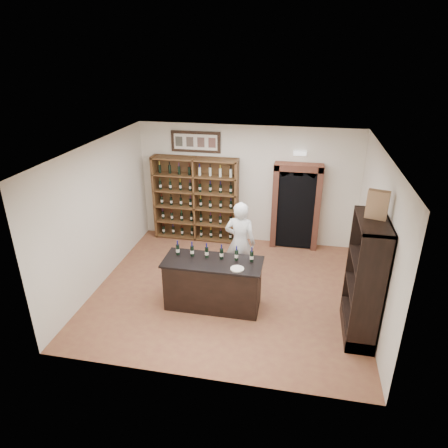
{
  "coord_description": "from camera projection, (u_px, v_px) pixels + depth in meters",
  "views": [
    {
      "loc": [
        1.28,
        -7.01,
        4.69
      ],
      "look_at": [
        -0.16,
        0.3,
        1.38
      ],
      "focal_mm": 32.0,
      "sensor_mm": 36.0,
      "label": 1
    }
  ],
  "objects": [
    {
      "name": "side_cabinet",
      "position": [
        363.0,
        297.0,
        6.86
      ],
      "size": [
        0.48,
        1.2,
        2.2
      ],
      "color": "black",
      "rests_on": "ground"
    },
    {
      "name": "wall_right",
      "position": [
        376.0,
        237.0,
        7.32
      ],
      "size": [
        0.04,
        5.0,
        3.0
      ],
      "primitive_type": "cube",
      "color": "silver",
      "rests_on": "ground"
    },
    {
      "name": "wall_back",
      "position": [
        247.0,
        185.0,
        10.05
      ],
      "size": [
        5.5,
        0.04,
        3.0
      ],
      "primitive_type": "cube",
      "color": "silver",
      "rests_on": "ground"
    },
    {
      "name": "floor",
      "position": [
        229.0,
        290.0,
        8.42
      ],
      "size": [
        5.5,
        5.5,
        0.0
      ],
      "primitive_type": "plane",
      "color": "brown",
      "rests_on": "ground"
    },
    {
      "name": "tasting_counter",
      "position": [
        213.0,
        284.0,
        7.72
      ],
      "size": [
        1.88,
        0.78,
        1.0
      ],
      "color": "black",
      "rests_on": "ground"
    },
    {
      "name": "wine_crate",
      "position": [
        377.0,
        205.0,
        6.24
      ],
      "size": [
        0.35,
        0.22,
        0.46
      ],
      "primitive_type": "cube",
      "rotation": [
        0.0,
        0.0,
        -0.29
      ],
      "color": "#A27555",
      "rests_on": "side_cabinet"
    },
    {
      "name": "wall_left",
      "position": [
        99.0,
        215.0,
        8.3
      ],
      "size": [
        0.04,
        5.0,
        3.0
      ],
      "primitive_type": "cube",
      "color": "silver",
      "rests_on": "ground"
    },
    {
      "name": "counter_bottle_2",
      "position": [
        207.0,
        252.0,
        7.6
      ],
      "size": [
        0.07,
        0.07,
        0.3
      ],
      "color": "black",
      "rests_on": "tasting_counter"
    },
    {
      "name": "counter_bottle_0",
      "position": [
        178.0,
        250.0,
        7.71
      ],
      "size": [
        0.07,
        0.07,
        0.3
      ],
      "color": "black",
      "rests_on": "tasting_counter"
    },
    {
      "name": "plate",
      "position": [
        237.0,
        269.0,
        7.23
      ],
      "size": [
        0.25,
        0.25,
        0.02
      ],
      "primitive_type": "cylinder",
      "color": "beige",
      "rests_on": "tasting_counter"
    },
    {
      "name": "arched_doorway",
      "position": [
        296.0,
        204.0,
        9.82
      ],
      "size": [
        1.17,
        0.35,
        2.17
      ],
      "color": "black",
      "rests_on": "ground"
    },
    {
      "name": "framed_picture",
      "position": [
        196.0,
        142.0,
        9.83
      ],
      "size": [
        1.25,
        0.04,
        0.52
      ],
      "primitive_type": "cube",
      "color": "black",
      "rests_on": "wall_back"
    },
    {
      "name": "counter_bottle_5",
      "position": [
        252.0,
        256.0,
        7.45
      ],
      "size": [
        0.07,
        0.07,
        0.3
      ],
      "color": "black",
      "rests_on": "tasting_counter"
    },
    {
      "name": "ceiling",
      "position": [
        229.0,
        149.0,
        7.2
      ],
      "size": [
        5.5,
        5.5,
        0.0
      ],
      "primitive_type": "plane",
      "rotation": [
        3.14,
        0.0,
        0.0
      ],
      "color": "white",
      "rests_on": "wall_back"
    },
    {
      "name": "counter_bottle_4",
      "position": [
        236.0,
        255.0,
        7.5
      ],
      "size": [
        0.07,
        0.07,
        0.3
      ],
      "color": "black",
      "rests_on": "tasting_counter"
    },
    {
      "name": "wine_shelf",
      "position": [
        196.0,
        199.0,
        10.29
      ],
      "size": [
        2.2,
        0.38,
        2.2
      ],
      "color": "brown",
      "rests_on": "ground"
    },
    {
      "name": "counter_bottle_3",
      "position": [
        221.0,
        254.0,
        7.55
      ],
      "size": [
        0.07,
        0.07,
        0.3
      ],
      "color": "black",
      "rests_on": "tasting_counter"
    },
    {
      "name": "counter_bottle_1",
      "position": [
        192.0,
        251.0,
        7.65
      ],
      "size": [
        0.07,
        0.07,
        0.3
      ],
      "color": "black",
      "rests_on": "tasting_counter"
    },
    {
      "name": "emergency_light",
      "position": [
        300.0,
        153.0,
        9.39
      ],
      "size": [
        0.3,
        0.1,
        0.1
      ],
      "primitive_type": "cube",
      "color": "white",
      "rests_on": "wall_back"
    },
    {
      "name": "shopkeeper",
      "position": [
        240.0,
        243.0,
        8.41
      ],
      "size": [
        0.7,
        0.49,
        1.82
      ],
      "primitive_type": "imported",
      "rotation": [
        0.0,
        0.0,
        3.05
      ],
      "color": "silver",
      "rests_on": "ground"
    }
  ]
}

